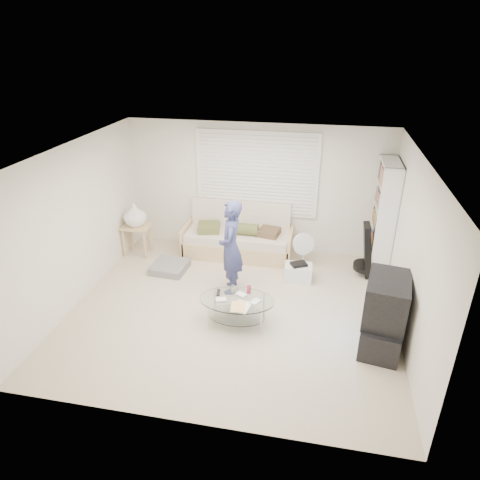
% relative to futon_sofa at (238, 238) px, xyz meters
% --- Properties ---
extents(ground, '(5.00, 5.00, 0.00)m').
position_rel_futon_sofa_xyz_m(ground, '(0.29, -1.87, -0.34)').
color(ground, '#C0AE95').
rests_on(ground, ground).
extents(room_shell, '(5.02, 4.52, 2.51)m').
position_rel_futon_sofa_xyz_m(room_shell, '(0.29, -1.40, 1.29)').
color(room_shell, silver).
rests_on(room_shell, ground).
extents(window_blinds, '(2.32, 0.08, 1.62)m').
position_rel_futon_sofa_xyz_m(window_blinds, '(0.29, 0.33, 1.21)').
color(window_blinds, silver).
rests_on(window_blinds, ground).
extents(futon_sofa, '(2.10, 0.85, 1.03)m').
position_rel_futon_sofa_xyz_m(futon_sofa, '(0.00, 0.00, 0.00)').
color(futon_sofa, tan).
rests_on(futon_sofa, ground).
extents(grey_floor_pillow, '(0.64, 0.64, 0.14)m').
position_rel_futon_sofa_xyz_m(grey_floor_pillow, '(-1.10, -0.90, -0.27)').
color(grey_floor_pillow, slate).
rests_on(grey_floor_pillow, ground).
extents(side_table, '(0.54, 0.43, 1.06)m').
position_rel_futon_sofa_xyz_m(side_table, '(-1.93, -0.38, 0.45)').
color(side_table, tan).
rests_on(side_table, ground).
extents(bookshelf, '(0.32, 0.86, 2.05)m').
position_rel_futon_sofa_xyz_m(bookshelf, '(2.61, -0.12, 0.69)').
color(bookshelf, white).
rests_on(bookshelf, ground).
extents(guitar_case, '(0.35, 0.36, 0.98)m').
position_rel_futon_sofa_xyz_m(guitar_case, '(2.39, -0.39, 0.10)').
color(guitar_case, black).
rests_on(guitar_case, ground).
extents(floor_fan, '(0.42, 0.28, 0.68)m').
position_rel_futon_sofa_xyz_m(floor_fan, '(1.28, -0.26, 0.06)').
color(floor_fan, white).
rests_on(floor_fan, ground).
extents(storage_bin, '(0.49, 0.35, 0.33)m').
position_rel_futon_sofa_xyz_m(storage_bin, '(1.23, -0.77, -0.19)').
color(storage_bin, white).
rests_on(storage_bin, ground).
extents(tv_unit, '(0.67, 1.04, 1.05)m').
position_rel_futon_sofa_xyz_m(tv_unit, '(2.49, -2.30, 0.17)').
color(tv_unit, black).
rests_on(tv_unit, ground).
extents(coffee_table, '(1.13, 0.74, 0.53)m').
position_rel_futon_sofa_xyz_m(coffee_table, '(0.43, -2.20, -0.00)').
color(coffee_table, silver).
rests_on(coffee_table, ground).
extents(standing_person, '(0.46, 0.63, 1.61)m').
position_rel_futon_sofa_xyz_m(standing_person, '(0.15, -1.33, 0.47)').
color(standing_person, navy).
rests_on(standing_person, ground).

